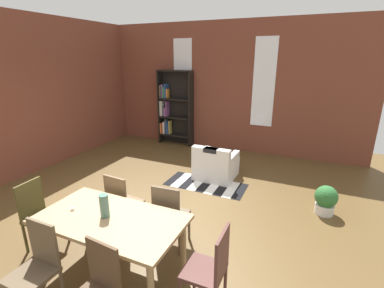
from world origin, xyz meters
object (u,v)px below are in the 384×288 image
bookshelf_tall (173,108)px  dining_chair_far_right (170,214)px  armchair_white (215,165)px  dining_chair_head_right (211,268)px  potted_plant_by_shelf (326,200)px  dining_chair_far_left (122,202)px  dining_chair_head_left (39,213)px  vase_on_table (104,206)px  dining_table (111,225)px  dining_chair_near_left (37,265)px

bookshelf_tall → dining_chair_far_right: bearing=-62.6°
dining_chair_far_right → armchair_white: 2.42m
dining_chair_far_right → bookshelf_tall: bearing=117.4°
dining_chair_head_right → potted_plant_by_shelf: dining_chair_head_right is taller
dining_chair_far_left → potted_plant_by_shelf: 3.26m
dining_chair_head_right → potted_plant_by_shelf: 2.72m
dining_chair_head_left → potted_plant_by_shelf: 4.33m
vase_on_table → dining_chair_far_left: 0.84m
dining_chair_head_right → vase_on_table: bearing=-180.0°
dining_chair_head_right → bookshelf_tall: bearing=121.6°
dining_table → dining_chair_head_right: size_ratio=1.78×
dining_chair_head_left → potted_plant_by_shelf: bearing=35.1°
dining_chair_far_left → dining_chair_far_right: bearing=-0.0°
vase_on_table → potted_plant_by_shelf: bearing=46.1°
dining_chair_far_left → bookshelf_tall: size_ratio=0.45×
armchair_white → potted_plant_by_shelf: (2.13, -0.60, -0.02)m
dining_table → dining_chair_far_left: bearing=119.6°
vase_on_table → dining_chair_far_left: bearing=115.0°
dining_chair_near_left → potted_plant_by_shelf: bearing=49.6°
armchair_white → bookshelf_tall: bearing=137.3°
dining_chair_head_right → potted_plant_by_shelf: bearing=66.1°
dining_chair_head_left → dining_chair_far_left: same height
dining_chair_head_left → bookshelf_tall: 4.97m
dining_chair_head_right → dining_chair_far_left: same height
dining_chair_far_left → dining_table: bearing=-60.4°
dining_chair_far_left → dining_chair_head_right: bearing=-23.0°
dining_chair_far_left → armchair_white: size_ratio=1.16×
vase_on_table → dining_chair_far_right: bearing=56.3°
dining_chair_head_right → dining_chair_far_left: size_ratio=1.00×
dining_chair_near_left → dining_table: bearing=60.8°
bookshelf_tall → dining_chair_head_right: bearing=-58.4°
dining_table → dining_chair_head_left: 1.23m
dining_chair_head_left → dining_chair_far_left: 1.08m
dining_chair_far_left → armchair_white: dining_chair_far_left is taller
vase_on_table → bookshelf_tall: size_ratio=0.13×
dining_chair_far_right → dining_chair_far_left: bearing=180.0°
dining_chair_far_right → dining_table: bearing=-119.5°
dining_chair_far_right → vase_on_table: bearing=-123.7°
bookshelf_tall → armchair_white: size_ratio=2.59×
dining_chair_head_right → dining_chair_near_left: 1.74m
dining_table → bookshelf_tall: bearing=110.1°
dining_table → dining_chair_near_left: 0.79m
dining_chair_far_right → armchair_white: size_ratio=1.16×
dining_chair_far_left → potted_plant_by_shelf: dining_chair_far_left is taller
dining_chair_head_left → dining_chair_far_right: same height
dining_chair_head_right → dining_chair_head_left: (-2.44, -0.01, 0.00)m
dining_chair_near_left → dining_chair_far_right: size_ratio=1.00×
dining_chair_head_right → armchair_white: (-1.04, 3.08, -0.23)m
dining_table → dining_chair_near_left: size_ratio=1.78×
dining_chair_head_left → dining_chair_far_left: (0.83, 0.69, 0.00)m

